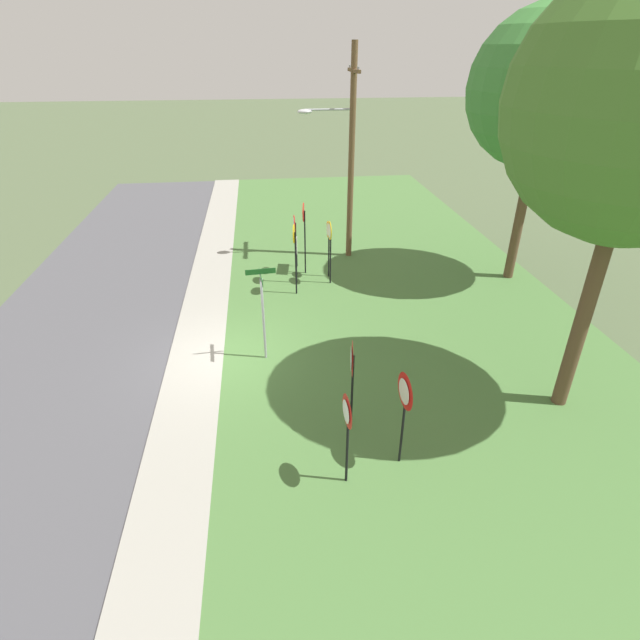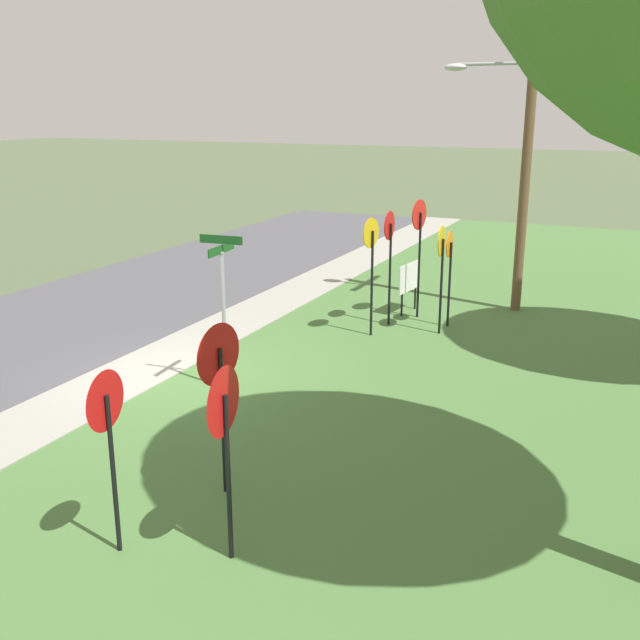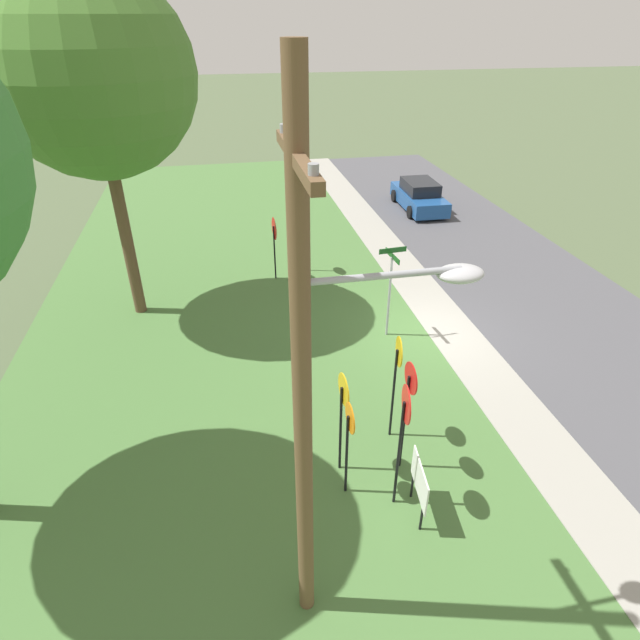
{
  "view_description": "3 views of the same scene",
  "coord_description": "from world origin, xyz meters",
  "px_view_note": "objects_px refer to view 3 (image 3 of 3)",
  "views": [
    {
      "loc": [
        12.38,
        1.36,
        8.09
      ],
      "look_at": [
        0.27,
        2.84,
        1.25
      ],
      "focal_mm": 27.59,
      "sensor_mm": 36.0,
      "label": 1
    },
    {
      "loc": [
        10.98,
        8.07,
        5.03
      ],
      "look_at": [
        0.74,
        3.39,
        1.75
      ],
      "focal_mm": 41.58,
      "sensor_mm": 36.0,
      "label": 2
    },
    {
      "loc": [
        -12.35,
        5.8,
        8.43
      ],
      "look_at": [
        -0.81,
        3.5,
        1.39
      ],
      "focal_mm": 28.85,
      "sensor_mm": 36.0,
      "label": 3
    }
  ],
  "objects_px": {
    "stop_sign_far_left": "(349,432)",
    "utility_pole": "(314,390)",
    "notice_board": "(419,482)",
    "stop_sign_near_right": "(408,396)",
    "stop_sign_far_right": "(404,423)",
    "stop_sign_far_center": "(343,403)",
    "street_name_post": "(390,285)",
    "yield_sign_near_right": "(305,245)",
    "stop_sign_near_left": "(397,368)",
    "oak_tree_right": "(93,75)",
    "yield_sign_far_left": "(275,234)",
    "parked_sedan_distant": "(419,196)",
    "yield_sign_near_left": "(308,229)"
  },
  "relations": [
    {
      "from": "stop_sign_far_left",
      "to": "utility_pole",
      "type": "relative_size",
      "value": 0.27
    },
    {
      "from": "notice_board",
      "to": "utility_pole",
      "type": "bearing_deg",
      "value": 128.54
    },
    {
      "from": "stop_sign_near_right",
      "to": "stop_sign_far_right",
      "type": "bearing_deg",
      "value": 155.08
    },
    {
      "from": "stop_sign_far_left",
      "to": "stop_sign_far_center",
      "type": "xyz_separation_m",
      "value": [
        0.63,
        -0.03,
        0.17
      ]
    },
    {
      "from": "stop_sign_far_center",
      "to": "street_name_post",
      "type": "height_order",
      "value": "street_name_post"
    },
    {
      "from": "utility_pole",
      "to": "yield_sign_near_right",
      "type": "bearing_deg",
      "value": -9.01
    },
    {
      "from": "yield_sign_near_right",
      "to": "street_name_post",
      "type": "xyz_separation_m",
      "value": [
        -3.23,
        -1.93,
        -0.06
      ]
    },
    {
      "from": "stop_sign_near_right",
      "to": "stop_sign_far_left",
      "type": "bearing_deg",
      "value": 108.8
    },
    {
      "from": "yield_sign_near_right",
      "to": "notice_board",
      "type": "distance_m",
      "value": 9.62
    },
    {
      "from": "stop_sign_near_left",
      "to": "notice_board",
      "type": "relative_size",
      "value": 2.11
    },
    {
      "from": "stop_sign_far_left",
      "to": "stop_sign_far_center",
      "type": "height_order",
      "value": "stop_sign_far_center"
    },
    {
      "from": "notice_board",
      "to": "oak_tree_right",
      "type": "bearing_deg",
      "value": 40.31
    },
    {
      "from": "yield_sign_near_right",
      "to": "yield_sign_far_left",
      "type": "height_order",
      "value": "yield_sign_near_right"
    },
    {
      "from": "yield_sign_near_right",
      "to": "parked_sedan_distant",
      "type": "relative_size",
      "value": 0.56
    },
    {
      "from": "yield_sign_near_right",
      "to": "parked_sedan_distant",
      "type": "bearing_deg",
      "value": -34.05
    },
    {
      "from": "yield_sign_near_right",
      "to": "street_name_post",
      "type": "height_order",
      "value": "street_name_post"
    },
    {
      "from": "yield_sign_near_right",
      "to": "oak_tree_right",
      "type": "xyz_separation_m",
      "value": [
        -0.25,
        5.53,
        5.27
      ]
    },
    {
      "from": "stop_sign_far_left",
      "to": "yield_sign_near_left",
      "type": "relative_size",
      "value": 1.01
    },
    {
      "from": "yield_sign_near_left",
      "to": "notice_board",
      "type": "height_order",
      "value": "yield_sign_near_left"
    },
    {
      "from": "stop_sign_far_center",
      "to": "notice_board",
      "type": "xyz_separation_m",
      "value": [
        -1.41,
        -1.16,
        -0.94
      ]
    },
    {
      "from": "stop_sign_far_left",
      "to": "stop_sign_far_center",
      "type": "relative_size",
      "value": 0.91
    },
    {
      "from": "yield_sign_near_right",
      "to": "utility_pole",
      "type": "height_order",
      "value": "utility_pole"
    },
    {
      "from": "stop_sign_near_left",
      "to": "stop_sign_far_center",
      "type": "height_order",
      "value": "stop_sign_near_left"
    },
    {
      "from": "stop_sign_far_center",
      "to": "notice_board",
      "type": "relative_size",
      "value": 1.96
    },
    {
      "from": "stop_sign_near_right",
      "to": "utility_pole",
      "type": "relative_size",
      "value": 0.32
    },
    {
      "from": "street_name_post",
      "to": "parked_sedan_distant",
      "type": "distance_m",
      "value": 12.19
    },
    {
      "from": "stop_sign_far_right",
      "to": "oak_tree_right",
      "type": "relative_size",
      "value": 0.29
    },
    {
      "from": "utility_pole",
      "to": "notice_board",
      "type": "height_order",
      "value": "utility_pole"
    },
    {
      "from": "yield_sign_near_right",
      "to": "parked_sedan_distant",
      "type": "xyz_separation_m",
      "value": [
        7.77,
        -7.07,
        -1.15
      ]
    },
    {
      "from": "stop_sign_far_right",
      "to": "stop_sign_far_center",
      "type": "bearing_deg",
      "value": 47.34
    },
    {
      "from": "street_name_post",
      "to": "stop_sign_far_left",
      "type": "bearing_deg",
      "value": 149.81
    },
    {
      "from": "yield_sign_near_right",
      "to": "parked_sedan_distant",
      "type": "height_order",
      "value": "yield_sign_near_right"
    },
    {
      "from": "oak_tree_right",
      "to": "parked_sedan_distant",
      "type": "xyz_separation_m",
      "value": [
        8.02,
        -12.61,
        -6.41
      ]
    },
    {
      "from": "stop_sign_far_left",
      "to": "street_name_post",
      "type": "height_order",
      "value": "street_name_post"
    },
    {
      "from": "parked_sedan_distant",
      "to": "stop_sign_far_right",
      "type": "bearing_deg",
      "value": 159.43
    },
    {
      "from": "stop_sign_near_right",
      "to": "stop_sign_far_center",
      "type": "xyz_separation_m",
      "value": [
        0.19,
        1.28,
        -0.15
      ]
    },
    {
      "from": "yield_sign_near_left",
      "to": "yield_sign_near_right",
      "type": "relative_size",
      "value": 0.94
    },
    {
      "from": "street_name_post",
      "to": "stop_sign_near_left",
      "type": "bearing_deg",
      "value": 158.71
    },
    {
      "from": "yield_sign_far_left",
      "to": "yield_sign_near_right",
      "type": "bearing_deg",
      "value": -151.94
    },
    {
      "from": "utility_pole",
      "to": "oak_tree_right",
      "type": "bearing_deg",
      "value": 19.6
    },
    {
      "from": "yield_sign_far_left",
      "to": "street_name_post",
      "type": "distance_m",
      "value": 5.3
    },
    {
      "from": "yield_sign_near_left",
      "to": "utility_pole",
      "type": "xyz_separation_m",
      "value": [
        -12.61,
        2.13,
        2.81
      ]
    },
    {
      "from": "parked_sedan_distant",
      "to": "oak_tree_right",
      "type": "bearing_deg",
      "value": 123.91
    },
    {
      "from": "stop_sign_far_center",
      "to": "yield_sign_far_left",
      "type": "height_order",
      "value": "stop_sign_far_center"
    },
    {
      "from": "street_name_post",
      "to": "oak_tree_right",
      "type": "distance_m",
      "value": 9.64
    },
    {
      "from": "stop_sign_near_left",
      "to": "stop_sign_far_left",
      "type": "distance_m",
      "value": 1.99
    },
    {
      "from": "stop_sign_near_right",
      "to": "parked_sedan_distant",
      "type": "xyz_separation_m",
      "value": [
        16.11,
        -6.45,
        -1.31
      ]
    },
    {
      "from": "stop_sign_near_right",
      "to": "oak_tree_right",
      "type": "xyz_separation_m",
      "value": [
        8.09,
        6.16,
        5.1
      ]
    },
    {
      "from": "stop_sign_far_center",
      "to": "yield_sign_near_right",
      "type": "distance_m",
      "value": 8.18
    },
    {
      "from": "yield_sign_near_left",
      "to": "parked_sedan_distant",
      "type": "distance_m",
      "value": 9.09
    }
  ]
}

